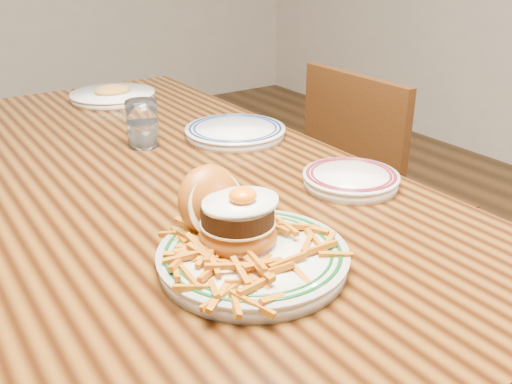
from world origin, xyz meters
TOP-DOWN VIEW (x-y plane):
  - table at (0.00, 0.00)m, footprint 0.85×1.60m
  - chair_right at (0.78, 0.10)m, footprint 0.40×0.40m
  - main_plate at (-0.03, -0.42)m, footprint 0.29×0.30m
  - side_plate at (0.30, -0.29)m, footprint 0.19×0.19m
  - rear_plate at (0.27, 0.09)m, footprint 0.25×0.25m
  - water_glass at (0.06, 0.16)m, footprint 0.07×0.07m
  - far_plate at (0.15, 0.59)m, footprint 0.25×0.25m

SIDE VIEW (x-z plane):
  - chair_right at x=0.78m, z-range 0.03..0.89m
  - table at x=0.00m, z-range 0.29..1.04m
  - far_plate at x=0.15m, z-range 0.74..0.79m
  - rear_plate at x=0.27m, z-range 0.75..0.78m
  - side_plate at x=0.30m, z-range 0.75..0.78m
  - main_plate at x=-0.03m, z-range 0.72..0.86m
  - water_glass at x=0.06m, z-range 0.74..0.85m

